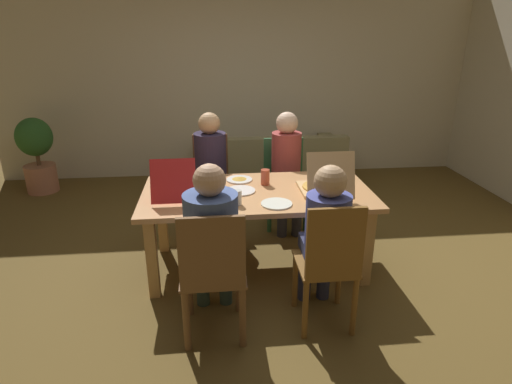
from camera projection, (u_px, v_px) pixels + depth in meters
ground_plane at (257, 265)px, 3.87m from camera, size 20.00×20.00×0.00m
back_wall at (236, 74)px, 5.91m from camera, size 6.63×0.12×2.85m
dining_table at (257, 201)px, 3.65m from camera, size 1.93×0.97×0.72m
chair_0 at (213, 274)px, 2.79m from camera, size 0.43×0.45×0.97m
person_0 at (212, 234)px, 2.84m from camera, size 0.35×0.54×1.23m
chair_1 at (211, 177)px, 4.55m from camera, size 0.39×0.45×0.97m
person_1 at (211, 163)px, 4.34m from camera, size 0.32×0.52×1.23m
chair_2 at (284, 178)px, 4.59m from camera, size 0.45×0.40×0.92m
person_2 at (287, 162)px, 4.39m from camera, size 0.31×0.49×1.23m
chair_3 at (329, 263)px, 2.88m from camera, size 0.40×0.43×0.98m
person_3 at (325, 230)px, 2.95m from camera, size 0.30×0.48×1.19m
pizza_box_0 at (176, 189)px, 3.51m from camera, size 0.35×0.47×0.35m
pizza_box_1 at (324, 186)px, 3.57m from camera, size 0.38×0.49×0.39m
plate_0 at (241, 191)px, 3.61m from camera, size 0.25×0.25×0.01m
plate_1 at (277, 204)px, 3.33m from camera, size 0.25×0.25×0.01m
plate_2 at (239, 179)px, 3.87m from camera, size 0.23×0.23×0.03m
plate_3 at (212, 206)px, 3.29m from camera, size 0.25×0.25×0.03m
drinking_glass_0 at (265, 177)px, 3.74m from camera, size 0.08×0.08×0.14m
drinking_glass_1 at (238, 198)px, 3.31m from camera, size 0.06×0.06×0.12m
couch at (269, 165)px, 5.81m from camera, size 1.92×0.92×0.73m
potted_plant at (37, 152)px, 5.46m from camera, size 0.44×0.44×0.97m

